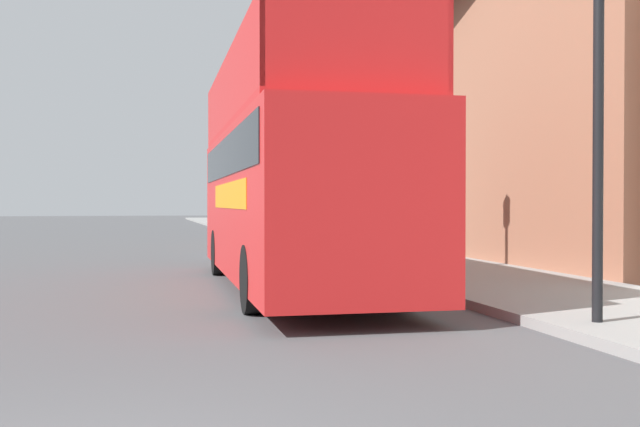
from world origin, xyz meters
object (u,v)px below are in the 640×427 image
object	(u,v)px
tour_bus	(292,188)
lamp_post_nearest	(599,47)
lamp_post_second	(396,121)
parked_car_ahead_of_bus	(262,234)

from	to	relation	value
tour_bus	lamp_post_nearest	size ratio (longest dim) A/B	2.04
tour_bus	lamp_post_nearest	world-z (taller)	lamp_post_nearest
tour_bus	lamp_post_nearest	xyz separation A→B (m)	(2.68, -5.63, 1.63)
tour_bus	lamp_post_second	distance (m)	3.52
lamp_post_second	lamp_post_nearest	bearing A→B (deg)	-90.02
lamp_post_nearest	lamp_post_second	bearing A→B (deg)	89.98
lamp_post_nearest	lamp_post_second	distance (m)	7.35
parked_car_ahead_of_bus	lamp_post_second	xyz separation A→B (m)	(1.78, -7.12, 2.75)
parked_car_ahead_of_bus	lamp_post_second	distance (m)	7.84
lamp_post_second	parked_car_ahead_of_bus	bearing A→B (deg)	104.02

